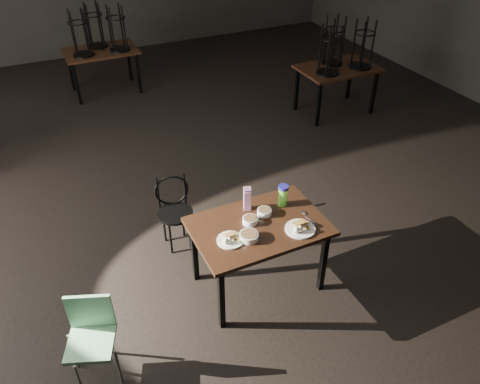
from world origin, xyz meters
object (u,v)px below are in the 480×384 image
main_table (259,231)px  water_bottle (283,195)px  bentwood_chair (174,206)px  school_chair (91,333)px  juice_carton (247,199)px

main_table → water_bottle: bearing=26.6°
water_bottle → bentwood_chair: water_bottle is taller
school_chair → water_bottle: bearing=34.4°
main_table → bentwood_chair: (-0.51, 0.94, -0.20)m
main_table → water_bottle: water_bottle is taller
school_chair → main_table: bearing=31.3°
juice_carton → school_chair: juice_carton is taller
juice_carton → water_bottle: (0.33, -0.08, -0.01)m
juice_carton → bentwood_chair: size_ratio=0.33×
water_bottle → school_chair: size_ratio=0.29×
water_bottle → school_chair: bearing=-166.9°
main_table → water_bottle: (0.33, 0.17, 0.19)m
main_table → bentwood_chair: 1.09m
main_table → school_chair: school_chair is taller
bentwood_chair → water_bottle: bearing=-32.2°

